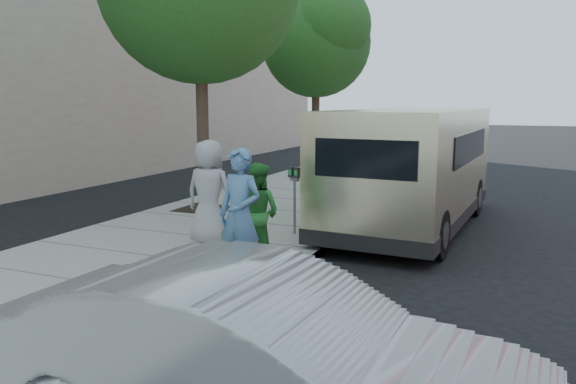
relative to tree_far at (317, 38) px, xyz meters
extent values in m
plane|color=black|center=(2.25, -10.00, -4.88)|extent=(120.00, 120.00, 0.00)
cube|color=gray|center=(1.25, -10.00, -4.81)|extent=(5.00, 60.00, 0.15)
cube|color=gray|center=(3.69, -10.00, -4.81)|extent=(0.12, 60.00, 0.16)
cube|color=black|center=(-0.05, -7.60, -4.73)|extent=(1.20, 1.20, 0.01)
cylinder|color=#38281E|center=(-0.05, -7.60, -2.75)|extent=(0.28, 0.28, 3.96)
cube|color=black|center=(-0.05, 0.00, -4.73)|extent=(1.20, 1.20, 0.01)
cylinder|color=#38281E|center=(-0.05, 0.00, -2.97)|extent=(0.28, 0.28, 3.52)
sphere|color=#1B4416|center=(-0.05, 0.00, -0.17)|extent=(3.80, 3.80, 3.80)
sphere|color=#1B4416|center=(0.55, -0.40, 0.33)|extent=(2.85, 2.85, 2.85)
sphere|color=#1B4416|center=(-0.55, 0.50, 0.13)|extent=(2.66, 2.66, 2.66)
cylinder|color=gray|center=(2.90, -9.11, -4.22)|extent=(0.05, 0.05, 1.04)
cube|color=gray|center=(2.90, -9.11, -3.66)|extent=(0.21, 0.13, 0.07)
cube|color=#2D2D30|center=(2.83, -9.08, -3.53)|extent=(0.14, 0.13, 0.20)
cube|color=#2D2D30|center=(2.98, -9.14, -3.53)|extent=(0.14, 0.13, 0.20)
cube|color=beige|center=(4.75, -7.11, -3.50)|extent=(2.63, 6.32, 2.29)
cube|color=beige|center=(4.93, -3.72, -4.07)|extent=(2.14, 0.75, 0.98)
cube|color=black|center=(4.57, -10.21, -3.10)|extent=(1.72, 0.11, 0.63)
cylinder|color=black|center=(3.85, -5.01, -4.45)|extent=(0.35, 0.89, 0.87)
cylinder|color=black|center=(5.87, -5.12, -4.45)|extent=(0.35, 0.89, 0.87)
cylinder|color=black|center=(3.62, -9.22, -4.45)|extent=(0.35, 0.89, 0.87)
cylinder|color=black|center=(5.64, -9.33, -4.45)|extent=(0.35, 0.89, 0.87)
imported|color=#A0A2A6|center=(5.22, -15.39, -4.16)|extent=(4.48, 1.72, 1.46)
imported|color=teal|center=(3.26, -12.01, -3.78)|extent=(0.76, 0.56, 1.90)
imported|color=#2B8631|center=(3.09, -11.10, -3.93)|extent=(0.86, 0.72, 1.60)
imported|color=#9E9EA0|center=(1.82, -10.46, -3.79)|extent=(0.93, 0.61, 1.88)
imported|color=gray|center=(3.45, -8.62, -3.74)|extent=(1.23, 1.08, 1.99)
camera|label=1|loc=(6.96, -18.95, -2.19)|focal=35.00mm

